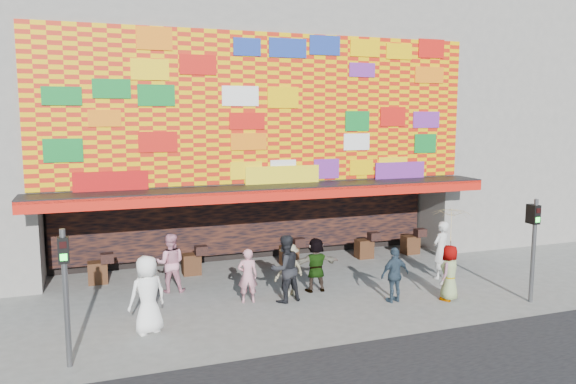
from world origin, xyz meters
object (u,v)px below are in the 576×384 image
Objects in this scene: ped_f at (316,265)px; parasol at (452,225)px; signal_left at (65,282)px; ped_e at (395,275)px; ped_h at (441,250)px; ped_g at (450,273)px; ped_a at (148,295)px; signal_right at (534,239)px; ped_d at (289,270)px; ped_i at (170,263)px; ped_c at (285,269)px; ped_b at (248,276)px.

parasol is at bearing 151.32° from ped_f.
ped_e is (8.70, 1.33, -1.06)m from signal_left.
ped_h reaches higher than ped_e.
ped_g reaches higher than ped_e.
ped_a reaches higher than ped_f.
ped_h is (-1.06, 2.89, -0.91)m from signal_right.
parasol is (8.49, -0.40, 1.24)m from ped_a.
ped_d is 0.99× the size of ped_e.
signal_left is 8.87m from ped_e.
ped_f is 4.41m from ped_i.
ped_d is at bearing 10.51° from ped_f.
signal_left is 1.90× the size of ped_d.
ped_a is 0.99× the size of parasol.
ped_f is at bearing -167.86° from ped_c.
signal_right is 8.22m from ped_b.
ped_c reaches higher than ped_i.
ped_i is at bearing 155.17° from signal_right.
parasol is (5.57, -1.76, 1.42)m from ped_b.
ped_i reaches higher than ped_g.
signal_right is at bearing 152.53° from ped_e.
parasol reaches higher than ped_d.
signal_left reaches higher than ped_a.
signal_right is at bearing 170.99° from ped_b.
ped_a is 1.02× the size of ped_h.
ped_d is 0.91m from ped_f.
ped_c is 1.23× the size of ped_d.
ped_h is 1.06× the size of ped_i.
signal_right reaches higher than ped_f.
ped_i is (-5.92, 3.12, 0.10)m from ped_e.
ped_h reaches higher than ped_g.
ped_f reaches higher than ped_d.
ped_g is at bearing 156.51° from ped_a.
ped_d is (4.25, 1.55, -0.18)m from ped_a.
ped_h is at bearing -168.02° from ped_b.
ped_c is at bearing 161.97° from parasol.
ped_c reaches higher than ped_h.
ped_f is at bearing -21.68° from ped_h.
ped_c is at bearing -27.93° from ped_e.
ped_f is at bearing 148.29° from parasol.
ped_h is (4.39, -0.12, 0.12)m from ped_f.
parasol reaches higher than ped_a.
ped_c is at bearing 175.13° from ped_b.
ped_i is at bearing -35.41° from ped_e.
ped_b is 6.01m from parasol.
signal_right is at bearing 151.96° from ped_a.
signal_left is 1.54× the size of ped_a.
ped_c is at bearing 38.16° from ped_d.
ped_e is (2.66, -1.56, 0.01)m from ped_d.
signal_right is 4.07m from ped_e.
ped_d is 4.67m from ped_g.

